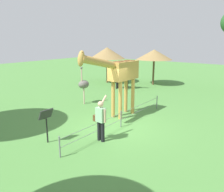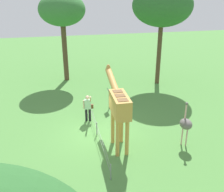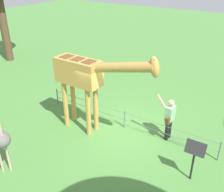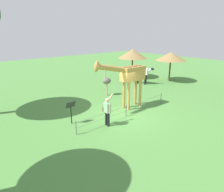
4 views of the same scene
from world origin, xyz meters
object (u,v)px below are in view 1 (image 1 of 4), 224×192
(zebra, at_px, (123,74))
(shade_hut_near, at_px, (154,55))
(visitor, at_px, (101,118))
(giraffe, at_px, (119,73))
(ostrich, at_px, (84,84))
(info_sign, at_px, (46,119))
(shade_hut_far, at_px, (107,53))

(zebra, relative_size, shade_hut_near, 0.60)
(visitor, distance_m, zebra, 9.74)
(giraffe, xyz_separation_m, shade_hut_near, (-8.66, -2.63, 0.32))
(visitor, relative_size, zebra, 0.96)
(shade_hut_near, bearing_deg, ostrich, -3.67)
(shade_hut_near, distance_m, info_sign, 13.04)
(shade_hut_near, distance_m, shade_hut_far, 4.05)
(zebra, xyz_separation_m, info_sign, (9.81, 3.30, -0.21))
(ostrich, bearing_deg, shade_hut_near, 176.33)
(giraffe, bearing_deg, visitor, 21.89)
(ostrich, bearing_deg, giraffe, 76.69)
(shade_hut_far, height_order, info_sign, shade_hut_far)
(zebra, height_order, shade_hut_far, shade_hut_far)
(giraffe, distance_m, shade_hut_near, 9.06)
(shade_hut_near, relative_size, shade_hut_far, 0.96)
(giraffe, xyz_separation_m, shade_hut_far, (-7.07, -6.36, 0.39))
(visitor, bearing_deg, zebra, -150.37)
(shade_hut_near, bearing_deg, zebra, -20.12)
(visitor, distance_m, shade_hut_near, 12.11)
(ostrich, bearing_deg, zebra, -173.45)
(info_sign, bearing_deg, zebra, -161.38)
(ostrich, distance_m, shade_hut_near, 8.05)
(giraffe, bearing_deg, zebra, -147.01)
(visitor, bearing_deg, shade_hut_far, -142.75)
(shade_hut_near, relative_size, info_sign, 2.27)
(visitor, distance_m, info_sign, 2.02)
(giraffe, xyz_separation_m, ostrich, (-0.74, -3.14, -1.03))
(visitor, height_order, shade_hut_near, shade_hut_near)
(shade_hut_near, xyz_separation_m, info_sign, (12.75, 2.23, -1.58))
(ostrich, distance_m, info_sign, 5.56)
(info_sign, bearing_deg, shade_hut_near, -170.10)
(zebra, height_order, ostrich, ostrich)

